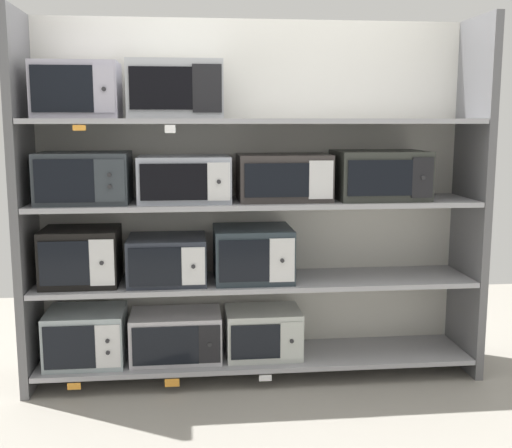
# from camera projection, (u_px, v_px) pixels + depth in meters

# --- Properties ---
(back_panel) EXTENTS (2.87, 0.04, 2.21)m
(back_panel) POSITION_uv_depth(u_px,v_px,m) (252.00, 196.00, 4.14)
(back_panel) COLOR beige
(back_panel) RESTS_ON ground
(upright_left) EXTENTS (0.05, 0.49, 2.21)m
(upright_left) POSITION_uv_depth(u_px,v_px,m) (24.00, 204.00, 3.73)
(upright_left) COLOR #5B5B5E
(upright_left) RESTS_ON ground
(upright_right) EXTENTS (0.05, 0.49, 2.21)m
(upright_right) POSITION_uv_depth(u_px,v_px,m) (471.00, 199.00, 4.02)
(upright_right) COLOR #5B5B5E
(upright_right) RESTS_ON ground
(shelf_0) EXTENTS (2.67, 0.49, 0.03)m
(shelf_0) POSITION_uv_depth(u_px,v_px,m) (256.00, 357.00, 4.03)
(shelf_0) COLOR #99999E
(shelf_0) RESTS_ON ground
(microwave_0) EXTENTS (0.47, 0.41, 0.32)m
(microwave_0) POSITION_uv_depth(u_px,v_px,m) (86.00, 336.00, 3.89)
(microwave_0) COLOR #97A5A8
(microwave_0) RESTS_ON shelf_0
(microwave_1) EXTENTS (0.55, 0.37, 0.29)m
(microwave_1) POSITION_uv_depth(u_px,v_px,m) (176.00, 336.00, 3.95)
(microwave_1) COLOR #B5B2B9
(microwave_1) RESTS_ON shelf_0
(microwave_2) EXTENTS (0.46, 0.36, 0.29)m
(microwave_2) POSITION_uv_depth(u_px,v_px,m) (263.00, 332.00, 4.01)
(microwave_2) COLOR #B8BCB6
(microwave_2) RESTS_ON shelf_0
(price_tag_0) EXTENTS (0.08, 0.00, 0.04)m
(price_tag_0) POSITION_uv_depth(u_px,v_px,m) (74.00, 386.00, 3.68)
(price_tag_0) COLOR orange
(price_tag_1) EXTENTS (0.09, 0.00, 0.05)m
(price_tag_1) POSITION_uv_depth(u_px,v_px,m) (172.00, 383.00, 3.74)
(price_tag_1) COLOR orange
(price_tag_2) EXTENTS (0.08, 0.00, 0.04)m
(price_tag_2) POSITION_uv_depth(u_px,v_px,m) (265.00, 378.00, 3.80)
(price_tag_2) COLOR white
(shelf_1) EXTENTS (2.67, 0.49, 0.03)m
(shelf_1) POSITION_uv_depth(u_px,v_px,m) (256.00, 281.00, 3.96)
(shelf_1) COLOR #99999E
(microwave_3) EXTENTS (0.45, 0.39, 0.34)m
(microwave_3) POSITION_uv_depth(u_px,v_px,m) (81.00, 256.00, 3.81)
(microwave_3) COLOR black
(microwave_3) RESTS_ON shelf_1
(microwave_4) EXTENTS (0.46, 0.42, 0.28)m
(microwave_4) POSITION_uv_depth(u_px,v_px,m) (167.00, 259.00, 3.87)
(microwave_4) COLOR #262B35
(microwave_4) RESTS_ON shelf_1
(microwave_5) EXTENTS (0.47, 0.43, 0.32)m
(microwave_5) POSITION_uv_depth(u_px,v_px,m) (253.00, 254.00, 3.92)
(microwave_5) COLOR #273138
(microwave_5) RESTS_ON shelf_1
(shelf_2) EXTENTS (2.67, 0.49, 0.03)m
(shelf_2) POSITION_uv_depth(u_px,v_px,m) (256.00, 203.00, 3.88)
(shelf_2) COLOR #99999E
(microwave_6) EXTENTS (0.52, 0.43, 0.30)m
(microwave_6) POSITION_uv_depth(u_px,v_px,m) (85.00, 178.00, 3.74)
(microwave_6) COLOR #2D3338
(microwave_6) RESTS_ON shelf_2
(microwave_7) EXTENTS (0.54, 0.41, 0.27)m
(microwave_7) POSITION_uv_depth(u_px,v_px,m) (185.00, 179.00, 3.80)
(microwave_7) COLOR #999FAD
(microwave_7) RESTS_ON shelf_2
(microwave_8) EXTENTS (0.55, 0.39, 0.28)m
(microwave_8) POSITION_uv_depth(u_px,v_px,m) (283.00, 177.00, 3.87)
(microwave_8) COLOR #332F2D
(microwave_8) RESTS_ON shelf_2
(microwave_9) EXTENTS (0.54, 0.44, 0.30)m
(microwave_9) POSITION_uv_depth(u_px,v_px,m) (379.00, 175.00, 3.93)
(microwave_9) COLOR #2E302B
(microwave_9) RESTS_ON shelf_2
(shelf_3) EXTENTS (2.67, 0.49, 0.03)m
(shelf_3) POSITION_uv_depth(u_px,v_px,m) (256.00, 121.00, 3.80)
(shelf_3) COLOR #99999E
(microwave_10) EXTENTS (0.48, 0.34, 0.32)m
(microwave_10) POSITION_uv_depth(u_px,v_px,m) (77.00, 90.00, 3.66)
(microwave_10) COLOR #A3A0AF
(microwave_10) RESTS_ON shelf_3
(microwave_11) EXTENTS (0.55, 0.34, 0.33)m
(microwave_11) POSITION_uv_depth(u_px,v_px,m) (175.00, 90.00, 3.72)
(microwave_11) COLOR #A2A5AA
(microwave_11) RESTS_ON shelf_3
(price_tag_3) EXTENTS (0.07, 0.00, 0.03)m
(price_tag_3) POSITION_uv_depth(u_px,v_px,m) (79.00, 128.00, 3.46)
(price_tag_3) COLOR orange
(price_tag_4) EXTENTS (0.06, 0.00, 0.04)m
(price_tag_4) POSITION_uv_depth(u_px,v_px,m) (170.00, 129.00, 3.51)
(price_tag_4) COLOR white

